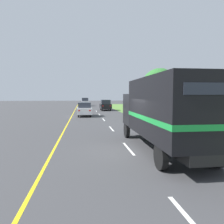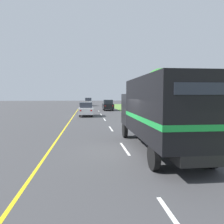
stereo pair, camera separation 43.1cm
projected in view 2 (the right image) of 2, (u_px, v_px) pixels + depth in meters
The scene contains 17 objects.
ground_plane at pixel (126, 151), 10.47m from camera, with size 200.00×200.00×0.00m, color #3D3D3F.
grass_shoulder at pixel (194, 114), 32.02m from camera, with size 20.00×70.71×0.01m, color #568438.
edge_line_yellow at pixel (74, 115), 30.11m from camera, with size 0.12×70.71×0.01m, color yellow.
centre_dash_near at pixel (125, 149), 10.98m from camera, with size 0.12×2.60×0.01m, color white.
centre_dash_mid_a at pixel (111, 129), 17.52m from camera, with size 0.12×2.60×0.01m, color white.
centre_dash_mid_b at pixel (105, 120), 24.06m from camera, with size 0.12×2.60×0.01m, color white.
centre_dash_far at pixel (101, 114), 30.60m from camera, with size 0.12×2.60×0.01m, color white.
centre_dash_farthest at pixel (99, 111), 37.14m from camera, with size 0.12×2.60×0.01m, color white.
horse_trailer_truck at pixel (161, 111), 10.23m from camera, with size 2.54×8.22×3.46m.
lead_car_white at pixel (86, 109), 27.98m from camera, with size 1.80×4.10×1.79m.
lead_car_black_ahead at pixel (108, 105), 38.88m from camera, with size 1.80×4.51×1.90m.
lead_car_silver_ahead at pixel (88, 102), 55.33m from camera, with size 1.80×4.48×2.05m.
highway_sign at pixel (199, 108), 14.64m from camera, with size 1.92×0.09×2.86m.
roadside_tree_near at pixel (203, 90), 20.74m from camera, with size 3.52×3.52×4.96m.
roadside_tree_mid at pixel (161, 86), 28.79m from camera, with size 4.78×4.78×6.25m.
roadside_tree_far at pixel (164, 88), 36.00m from camera, with size 4.22×4.22×6.06m.
delineator_post at pixel (181, 128), 14.63m from camera, with size 0.08×0.08×0.95m.
Camera 2 is at (-1.83, -10.15, 2.68)m, focal length 35.00 mm.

